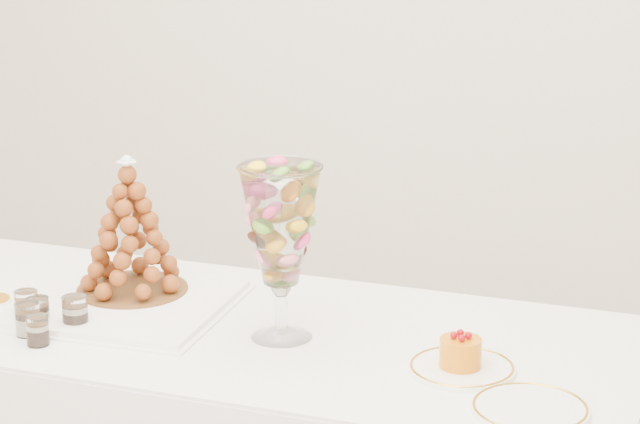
% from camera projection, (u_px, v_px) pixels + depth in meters
% --- Properties ---
extents(lace_tray, '(0.59, 0.45, 0.02)m').
position_uv_depth(lace_tray, '(101.00, 302.00, 2.93)').
color(lace_tray, white).
rests_on(lace_tray, buffet_table).
extents(macaron_vase, '(0.18, 0.18, 0.39)m').
position_uv_depth(macaron_vase, '(280.00, 227.00, 2.68)').
color(macaron_vase, white).
rests_on(macaron_vase, buffet_table).
extents(cake_plate, '(0.22, 0.22, 0.01)m').
position_uv_depth(cake_plate, '(462.00, 368.00, 2.57)').
color(cake_plate, white).
rests_on(cake_plate, buffet_table).
extents(spare_plate, '(0.23, 0.23, 0.01)m').
position_uv_depth(spare_plate, '(530.00, 409.00, 2.39)').
color(spare_plate, white).
rests_on(spare_plate, buffet_table).
extents(verrine_a, '(0.06, 0.06, 0.07)m').
position_uv_depth(verrine_a, '(27.00, 306.00, 2.83)').
color(verrine_a, white).
rests_on(verrine_a, buffet_table).
extents(verrine_b, '(0.05, 0.05, 0.07)m').
position_uv_depth(verrine_b, '(38.00, 312.00, 2.80)').
color(verrine_b, white).
rests_on(verrine_b, buffet_table).
extents(verrine_c, '(0.06, 0.06, 0.08)m').
position_uv_depth(verrine_c, '(75.00, 313.00, 2.78)').
color(verrine_c, white).
rests_on(verrine_c, buffet_table).
extents(verrine_d, '(0.06, 0.06, 0.07)m').
position_uv_depth(verrine_d, '(28.00, 319.00, 2.75)').
color(verrine_d, white).
rests_on(verrine_d, buffet_table).
extents(verrine_e, '(0.06, 0.06, 0.07)m').
position_uv_depth(verrine_e, '(38.00, 330.00, 2.70)').
color(verrine_e, white).
rests_on(verrine_e, buffet_table).
extents(croquembouche, '(0.27, 0.27, 0.33)m').
position_uv_depth(croquembouche, '(130.00, 226.00, 2.94)').
color(croquembouche, brown).
rests_on(croquembouche, lace_tray).
extents(mousse_cake, '(0.09, 0.09, 0.08)m').
position_uv_depth(mousse_cake, '(461.00, 352.00, 2.56)').
color(mousse_cake, orange).
rests_on(mousse_cake, cake_plate).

